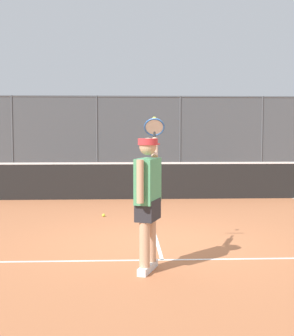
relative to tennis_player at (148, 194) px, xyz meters
name	(u,v)px	position (x,y,z in m)	size (l,w,h in m)	color
ground_plane	(158,244)	(-0.21, -1.32, -0.97)	(60.00, 60.00, 0.00)	#B76B42
court_line_markings	(164,265)	(-0.21, -0.22, -0.97)	(7.88, 10.34, 0.01)	white
fence_backdrop	(138,138)	(-0.21, -12.44, 0.53)	(18.88, 1.37, 3.12)	#474C51
tennis_net	(145,180)	(-0.21, -6.13, -0.48)	(10.13, 0.09, 1.07)	#2D2D2D
tennis_player	(148,194)	(0.00, 0.00, 0.00)	(0.46, 1.39, 1.95)	silver
tennis_ball_mid_court	(104,215)	(0.74, -3.68, -0.94)	(0.07, 0.07, 0.07)	#C1D138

